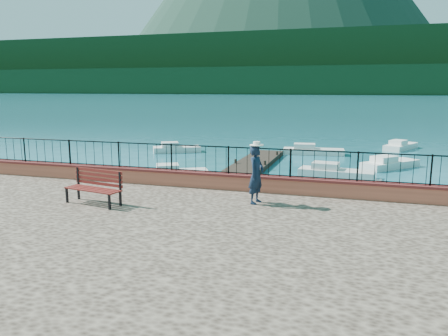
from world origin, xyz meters
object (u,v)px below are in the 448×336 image
Objects in this scene: person at (256,175)px; boat_0 at (177,171)px; boat_1 at (336,170)px; boat_5 at (401,144)px; park_bench at (94,194)px; boat_3 at (177,147)px; boat_4 at (313,149)px; boat_2 at (390,161)px.

boat_0 is at bearing 50.07° from person.
boat_0 and boat_1 have the same top height.
person is 24.38m from boat_5.
park_bench is at bearing 120.86° from person.
boat_3 is (-3.75, 8.78, 0.00)m from boat_0.
boat_5 is at bearing 30.75° from boat_4.
person is 0.47× the size of boat_1.
park_bench reaches higher than boat_5.
boat_5 is (1.32, 8.83, 0.00)m from boat_2.
park_bench is at bearing -110.18° from boat_0.
person reaches higher than boat_3.
person is at bearing -168.61° from boat_5.
boat_1 is at bearing -176.08° from boat_2.
boat_5 is at bearing -6.28° from boat_3.
park_bench reaches higher than boat_2.
boat_0 is 12.32m from boat_4.
person reaches higher than boat_5.
park_bench is 9.84m from boat_0.
boat_4 is at bearing 31.92° from boat_0.
boat_0 is (-1.35, 9.68, -1.12)m from park_bench.
person is at bearing -80.74° from boat_0.
boat_4 and boat_5 have the same top height.
boat_2 is 1.12× the size of boat_3.
boat_1 is 0.92× the size of boat_4.
boat_3 is at bearing 116.05° from park_bench.
person is at bearing 28.76° from park_bench.
boat_5 is at bearing 77.23° from boat_1.
boat_4 is (6.16, 10.67, 0.00)m from boat_0.
boat_1 is 4.83m from boat_2.
park_bench is at bearing -177.55° from boat_5.
person reaches higher than boat_0.
park_bench is 5.12m from person.
boat_4 is at bearing 92.36° from boat_2.
person is 0.56× the size of boat_0.
boat_0 is 8.62m from boat_1.
boat_4 is at bearing -17.68° from boat_3.
boat_4 is 1.14× the size of boat_5.
boat_5 is (11.12, 25.08, -1.12)m from park_bench.
boat_3 is at bearing 85.04° from boat_0.
boat_3 is 0.92× the size of boat_5.
boat_1 and boat_2 have the same top height.
person is 18.85m from boat_4.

